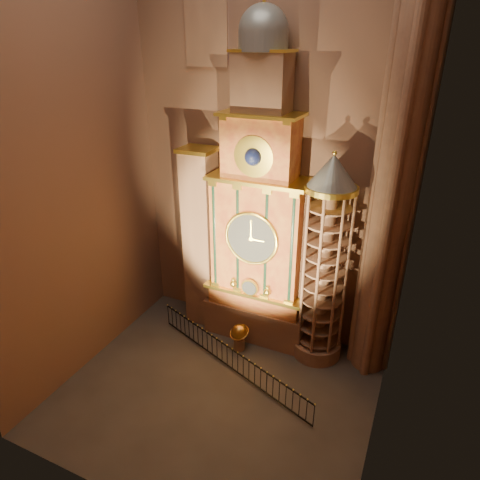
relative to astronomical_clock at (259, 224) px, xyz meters
The scene contains 11 objects.
floor 8.32m from the astronomical_clock, 90.00° to the right, with size 14.00×14.00×0.00m, color #383330.
wall_back 4.45m from the astronomical_clock, 90.00° to the left, with size 22.00×22.00×0.00m, color brown.
wall_left 9.61m from the astronomical_clock, 144.66° to the right, with size 22.00×22.00×0.00m, color brown.
wall_right 9.61m from the astronomical_clock, 35.34° to the right, with size 22.00×22.00×0.00m, color brown.
astronomical_clock is the anchor object (origin of this frame).
portrait_tower 3.73m from the astronomical_clock, behind, with size 1.80×1.60×10.20m.
stair_turret 3.78m from the astronomical_clock, ahead, with size 2.50×2.50×10.80m.
gothic_pier 7.48m from the astronomical_clock, ahead, with size 2.04×2.04×22.00m.
stained_glass_window 10.37m from the astronomical_clock, 163.43° to the left, with size 2.20×0.14×5.20m.
celestial_globe 6.02m from the astronomical_clock, 100.97° to the right, with size 1.36×1.33×1.53m.
iron_railing 6.83m from the astronomical_clock, 92.21° to the right, with size 9.65×3.72×1.26m.
Camera 1 is at (7.30, -13.39, 15.06)m, focal length 32.00 mm.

